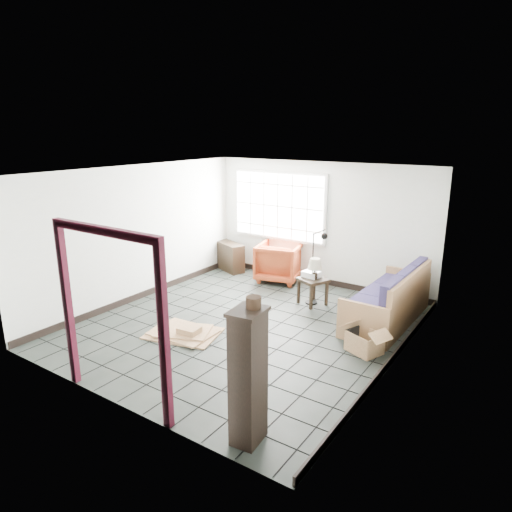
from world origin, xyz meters
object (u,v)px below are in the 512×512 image
Objects in this scene: armchair at (279,260)px; tall_shelf at (248,376)px; futon_sofa at (391,303)px; side_table at (313,283)px.

tall_shelf is at bearing 103.85° from armchair.
futon_sofa is 1.48× the size of tall_shelf.
tall_shelf is at bearing -92.39° from futon_sofa.
side_table is 0.41× the size of tall_shelf.
armchair is 0.61× the size of tall_shelf.
armchair is 1.54m from side_table.
side_table is 4.13m from tall_shelf.
futon_sofa is 3.61× the size of side_table.
futon_sofa is 2.42× the size of armchair.
tall_shelf reaches higher than futon_sofa.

